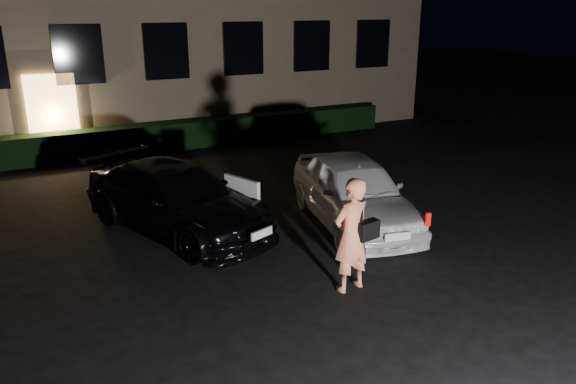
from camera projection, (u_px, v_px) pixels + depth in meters
name	position (u px, v px, depth m)	size (l,w,h in m)	color
ground	(360.00, 288.00, 9.16)	(80.00, 80.00, 0.00)	black
hedge	(176.00, 135.00, 17.89)	(15.00, 0.70, 0.85)	black
sedan	(177.00, 199.00, 11.31)	(3.44, 5.00, 1.34)	black
hatch	(354.00, 191.00, 11.63)	(2.52, 4.48, 1.44)	white
man	(352.00, 235.00, 8.84)	(0.84, 0.57, 1.89)	#FF8D61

